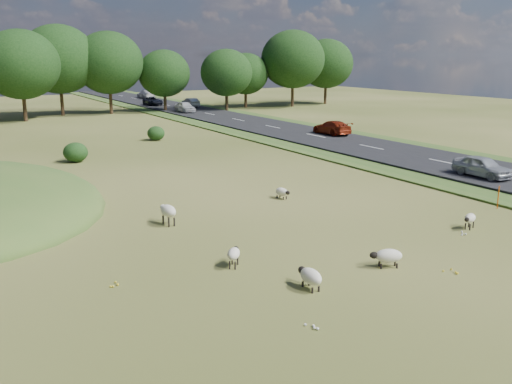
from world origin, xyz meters
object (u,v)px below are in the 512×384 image
(sheep_0, at_px, (388,256))
(car_0, at_px, (191,102))
(sheep_2, at_px, (470,218))
(sheep_1, at_px, (168,211))
(car_3, at_px, (332,127))
(car_5, at_px, (482,166))
(car_2, at_px, (146,94))
(car_4, at_px, (153,101))
(sheep_5, at_px, (234,254))
(sheep_4, at_px, (282,192))
(car_6, at_px, (185,107))
(sheep_3, at_px, (310,276))
(marker_post, at_px, (498,197))

(sheep_0, height_order, car_0, car_0)
(sheep_0, height_order, sheep_2, sheep_2)
(sheep_1, bearing_deg, car_3, -54.13)
(car_0, distance_m, car_5, 55.62)
(car_2, bearing_deg, car_3, 90.00)
(car_0, xyz_separation_m, car_4, (-3.80, 5.86, -0.04))
(sheep_5, distance_m, car_4, 70.19)
(sheep_0, height_order, car_3, car_3)
(car_4, bearing_deg, car_3, -84.65)
(car_0, bearing_deg, car_5, 86.08)
(sheep_4, bearing_deg, car_3, 125.76)
(car_2, relative_size, car_6, 1.22)
(car_2, bearing_deg, sheep_3, 74.62)
(sheep_0, relative_size, car_5, 0.33)
(car_0, bearing_deg, car_4, -57.02)
(sheep_1, xyz_separation_m, car_6, (20.89, 47.89, 0.29))
(car_5, bearing_deg, sheep_3, -155.48)
(sheep_0, xyz_separation_m, sheep_4, (2.18, 10.88, -0.07))
(sheep_3, xyz_separation_m, car_5, (19.44, 8.87, 0.46))
(car_2, distance_m, car_6, 27.33)
(marker_post, relative_size, sheep_3, 0.95)
(marker_post, height_order, car_0, car_0)
(sheep_0, relative_size, sheep_3, 1.02)
(sheep_2, xyz_separation_m, car_2, (12.91, 82.41, 0.49))
(marker_post, bearing_deg, sheep_0, -161.74)
(sheep_1, bearing_deg, car_4, -22.30)
(car_5, bearing_deg, sheep_0, -151.29)
(sheep_0, distance_m, sheep_5, 5.77)
(sheep_3, xyz_separation_m, car_2, (23.24, 84.49, 0.53))
(sheep_2, bearing_deg, sheep_5, -27.70)
(sheep_1, xyz_separation_m, sheep_4, (7.32, 1.59, -0.29))
(sheep_4, height_order, car_2, car_2)
(car_2, height_order, car_3, car_2)
(sheep_0, distance_m, car_6, 59.32)
(car_3, bearing_deg, sheep_0, 56.39)
(sheep_3, bearing_deg, car_3, -36.20)
(sheep_1, height_order, car_4, car_4)
(sheep_0, relative_size, car_2, 0.25)
(sheep_2, xyz_separation_m, sheep_5, (-11.63, 1.07, 0.02))
(sheep_0, relative_size, sheep_5, 1.28)
(sheep_0, distance_m, sheep_2, 6.89)
(marker_post, distance_m, sheep_3, 14.98)
(marker_post, relative_size, sheep_0, 0.93)
(sheep_1, distance_m, sheep_2, 13.94)
(sheep_1, height_order, car_5, car_5)
(sheep_1, distance_m, car_3, 31.85)
(marker_post, xyz_separation_m, sheep_0, (-10.80, -3.56, -0.15))
(sheep_5, height_order, car_4, car_4)
(sheep_3, relative_size, car_5, 0.32)
(sheep_0, bearing_deg, sheep_3, 29.80)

